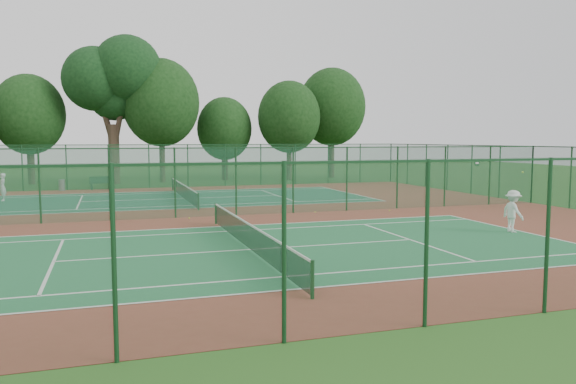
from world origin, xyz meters
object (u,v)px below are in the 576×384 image
(player_far, at_px, (3,187))
(trash_bin, at_px, (62,185))
(big_tree, at_px, (113,79))
(bench, at_px, (101,183))
(player_near, at_px, (513,211))

(player_far, height_order, trash_bin, player_far)
(big_tree, bearing_deg, player_far, -119.25)
(bench, bearing_deg, trash_bin, 168.34)
(big_tree, bearing_deg, trash_bin, -124.43)
(player_near, relative_size, player_far, 1.01)
(trash_bin, height_order, bench, bench)
(player_far, xyz_separation_m, big_tree, (6.98, 12.47, 8.21))
(player_near, xyz_separation_m, trash_bin, (-19.42, 26.35, -0.47))
(trash_bin, xyz_separation_m, bench, (2.80, -0.08, 0.12))
(player_near, bearing_deg, player_far, 48.64)
(trash_bin, relative_size, bench, 0.48)
(bench, distance_m, big_tree, 10.47)
(player_far, bearing_deg, trash_bin, 143.35)
(player_far, height_order, bench, player_far)
(trash_bin, height_order, big_tree, big_tree)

